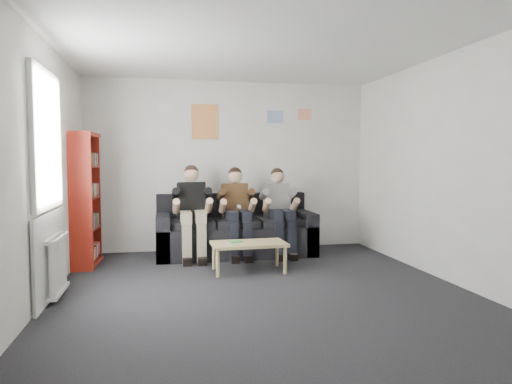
% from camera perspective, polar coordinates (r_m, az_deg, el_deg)
% --- Properties ---
extents(room_shell, '(5.00, 5.00, 5.00)m').
position_cam_1_polar(room_shell, '(4.93, 0.85, 2.93)').
color(room_shell, black).
rests_on(room_shell, ground).
extents(sofa, '(2.36, 0.97, 0.91)m').
position_cam_1_polar(sofa, '(7.04, -2.64, -5.11)').
color(sofa, black).
rests_on(sofa, ground).
extents(bookshelf, '(0.27, 0.82, 1.81)m').
position_cam_1_polar(bookshelf, '(6.64, -20.40, -0.87)').
color(bookshelf, maroon).
rests_on(bookshelf, ground).
extents(coffee_table, '(0.95, 0.52, 0.38)m').
position_cam_1_polar(coffee_table, '(5.93, -0.91, -6.75)').
color(coffee_table, tan).
rests_on(coffee_table, ground).
extents(game_cases, '(0.18, 0.15, 0.03)m').
position_cam_1_polar(game_cases, '(5.86, -2.61, -6.31)').
color(game_cases, silver).
rests_on(game_cases, coffee_table).
extents(person_left, '(0.41, 0.87, 1.37)m').
position_cam_1_polar(person_left, '(6.71, -7.95, -2.47)').
color(person_left, black).
rests_on(person_left, sofa).
extents(person_middle, '(0.39, 0.83, 1.34)m').
position_cam_1_polar(person_middle, '(6.79, -2.39, -2.48)').
color(person_middle, '#4C3519').
rests_on(person_middle, sofa).
extents(person_right, '(0.38, 0.82, 1.32)m').
position_cam_1_polar(person_right, '(6.92, 3.01, -2.40)').
color(person_right, white).
rests_on(person_right, sofa).
extents(radiator, '(0.10, 0.64, 0.60)m').
position_cam_1_polar(radiator, '(5.25, -23.53, -8.34)').
color(radiator, white).
rests_on(radiator, ground).
extents(window, '(0.05, 1.30, 2.36)m').
position_cam_1_polar(window, '(5.17, -24.54, -0.95)').
color(window, white).
rests_on(window, room_shell).
extents(poster_large, '(0.42, 0.01, 0.55)m').
position_cam_1_polar(poster_large, '(7.36, -6.42, 8.71)').
color(poster_large, gold).
rests_on(poster_large, room_shell).
extents(poster_blue, '(0.25, 0.01, 0.20)m').
position_cam_1_polar(poster_blue, '(7.56, 2.41, 9.37)').
color(poster_blue, '#396AC2').
rests_on(poster_blue, room_shell).
extents(poster_pink, '(0.22, 0.01, 0.18)m').
position_cam_1_polar(poster_pink, '(7.70, 6.08, 9.63)').
color(poster_pink, '#CB3F76').
rests_on(poster_pink, room_shell).
extents(poster_sign, '(0.20, 0.01, 0.14)m').
position_cam_1_polar(poster_sign, '(7.35, -11.17, 10.24)').
color(poster_sign, white).
rests_on(poster_sign, room_shell).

